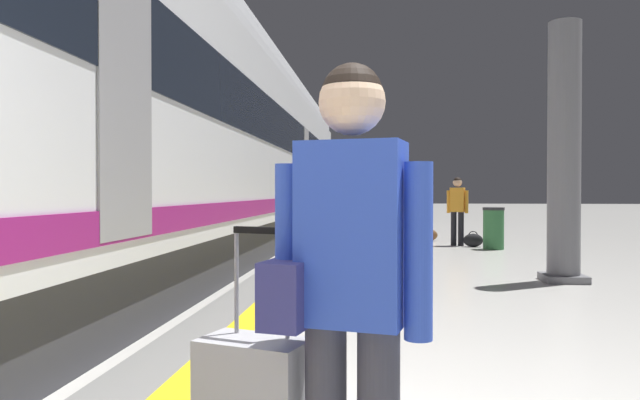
# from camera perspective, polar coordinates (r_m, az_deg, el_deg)

# --- Properties ---
(safety_line_strip) EXTENTS (0.36, 80.00, 0.01)m
(safety_line_strip) POSITION_cam_1_polar(r_m,az_deg,el_deg) (11.49, -0.30, -5.40)
(safety_line_strip) COLOR yellow
(safety_line_strip) RESTS_ON ground
(tactile_edge_band) EXTENTS (0.65, 80.00, 0.01)m
(tactile_edge_band) POSITION_cam_1_polar(r_m,az_deg,el_deg) (11.54, -2.00, -5.39)
(tactile_edge_band) COLOR slate
(tactile_edge_band) RESTS_ON ground
(high_speed_train) EXTENTS (2.94, 31.57, 4.97)m
(high_speed_train) POSITION_cam_1_polar(r_m,az_deg,el_deg) (9.71, -14.59, 8.21)
(high_speed_train) COLOR #38383D
(high_speed_train) RESTS_ON ground
(traveller_foreground) EXTENTS (0.55, 0.30, 1.66)m
(traveller_foreground) POSITION_cam_1_polar(r_m,az_deg,el_deg) (1.88, 2.67, -8.02)
(traveller_foreground) COLOR #383842
(traveller_foreground) RESTS_ON ground
(passenger_near) EXTENTS (0.51, 0.36, 1.65)m
(passenger_near) POSITION_cam_1_polar(r_m,az_deg,el_deg) (9.73, 5.03, -0.78)
(passenger_near) COLOR brown
(passenger_near) RESTS_ON ground
(duffel_bag_near) EXTENTS (0.44, 0.26, 0.36)m
(duffel_bag_near) POSITION_cam_1_polar(r_m,az_deg,el_deg) (9.58, 6.91, -5.77)
(duffel_bag_near) COLOR black
(duffel_bag_near) RESTS_ON ground
(passenger_mid) EXTENTS (0.47, 0.28, 1.58)m
(passenger_mid) POSITION_cam_1_polar(r_m,az_deg,el_deg) (13.71, 13.39, -0.58)
(passenger_mid) COLOR black
(passenger_mid) RESTS_ON ground
(duffel_bag_mid) EXTENTS (0.44, 0.26, 0.36)m
(duffel_bag_mid) POSITION_cam_1_polar(r_m,az_deg,el_deg) (13.56, 14.86, -3.85)
(duffel_bag_mid) COLOR black
(duffel_bag_mid) RESTS_ON ground
(passenger_far) EXTENTS (0.52, 0.40, 1.74)m
(passenger_far) POSITION_cam_1_polar(r_m,az_deg,el_deg) (15.19, 9.37, -0.01)
(passenger_far) COLOR black
(passenger_far) RESTS_ON ground
(duffel_bag_far) EXTENTS (0.44, 0.26, 0.36)m
(duffel_bag_far) POSITION_cam_1_polar(r_m,az_deg,el_deg) (14.97, 10.68, -3.40)
(duffel_bag_far) COLOR brown
(duffel_bag_far) RESTS_ON ground
(platform_pillar) EXTENTS (0.56, 0.56, 3.60)m
(platform_pillar) POSITION_cam_1_polar(r_m,az_deg,el_deg) (8.72, 22.92, 3.87)
(platform_pillar) COLOR slate
(platform_pillar) RESTS_ON ground
(waste_bin) EXTENTS (0.46, 0.46, 0.91)m
(waste_bin) POSITION_cam_1_polar(r_m,az_deg,el_deg) (13.10, 16.73, -2.68)
(waste_bin) COLOR #2D6638
(waste_bin) RESTS_ON ground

